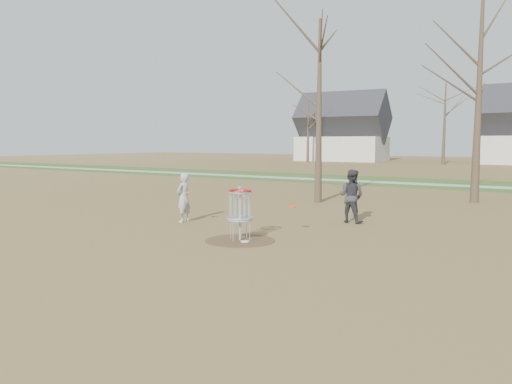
# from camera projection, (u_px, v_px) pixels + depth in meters

# --- Properties ---
(ground) EXTENTS (160.00, 160.00, 0.00)m
(ground) POSITION_uv_depth(u_px,v_px,m) (240.00, 241.00, 12.76)
(ground) COLOR brown
(ground) RESTS_ON ground
(green_band) EXTENTS (160.00, 8.00, 0.01)m
(green_band) POSITION_uv_depth(u_px,v_px,m) (440.00, 184.00, 30.21)
(green_band) COLOR #2D5119
(green_band) RESTS_ON ground
(footpath) EXTENTS (160.00, 1.50, 0.01)m
(footpath) POSITION_uv_depth(u_px,v_px,m) (436.00, 185.00, 29.38)
(footpath) COLOR #9E9E99
(footpath) RESTS_ON green_band
(dirt_circle) EXTENTS (1.80, 1.80, 0.01)m
(dirt_circle) POSITION_uv_depth(u_px,v_px,m) (240.00, 240.00, 12.76)
(dirt_circle) COLOR #47331E
(dirt_circle) RESTS_ON ground
(player_standing) EXTENTS (0.40, 0.58, 1.54)m
(player_standing) POSITION_uv_depth(u_px,v_px,m) (184.00, 198.00, 15.70)
(player_standing) COLOR #B3B3B3
(player_standing) RESTS_ON ground
(player_throwing) EXTENTS (0.85, 0.68, 1.67)m
(player_throwing) POSITION_uv_depth(u_px,v_px,m) (351.00, 196.00, 15.56)
(player_throwing) COLOR #302F34
(player_throwing) RESTS_ON ground
(disc_grounded) EXTENTS (0.22, 0.22, 0.02)m
(disc_grounded) POSITION_uv_depth(u_px,v_px,m) (245.00, 241.00, 12.56)
(disc_grounded) COLOR white
(disc_grounded) RESTS_ON dirt_circle
(discs_in_play) EXTENTS (3.67, 0.57, 0.28)m
(discs_in_play) POSITION_uv_depth(u_px,v_px,m) (240.00, 199.00, 14.49)
(discs_in_play) COLOR #EE450C
(discs_in_play) RESTS_ON ground
(disc_golf_basket) EXTENTS (0.64, 0.64, 1.35)m
(disc_golf_basket) POSITION_uv_depth(u_px,v_px,m) (240.00, 205.00, 12.67)
(disc_golf_basket) COLOR #9EA3AD
(disc_golf_basket) RESTS_ON ground
(bare_trees) EXTENTS (52.62, 44.98, 9.00)m
(bare_trees) POSITION_uv_depth(u_px,v_px,m) (508.00, 107.00, 40.98)
(bare_trees) COLOR #382B1E
(bare_trees) RESTS_ON ground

